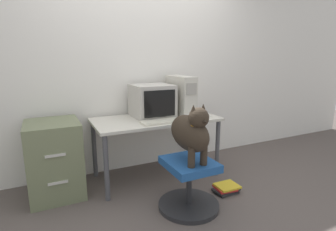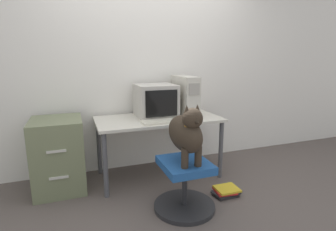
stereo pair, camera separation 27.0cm
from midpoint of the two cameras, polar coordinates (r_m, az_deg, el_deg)
ground_plane at (r=2.95m, az=2.97°, el=-15.57°), size 12.00×12.00×0.00m
wall_back at (r=3.33m, az=-2.11°, el=11.00°), size 8.00×0.05×2.60m
desk at (r=3.03m, az=0.47°, el=-2.02°), size 1.41×0.71×0.71m
crt_monitor at (r=3.07m, az=-0.22°, el=3.27°), size 0.45×0.45×0.37m
pc_tower at (r=3.17m, az=6.17°, el=4.33°), size 0.17×0.50×0.46m
keyboard at (r=2.78m, az=1.37°, el=-1.34°), size 0.42×0.18×0.03m
computer_mouse at (r=2.92m, az=6.18°, el=-0.64°), size 0.06×0.04×0.04m
office_chair at (r=2.51m, az=6.82°, el=-14.95°), size 0.57×0.57×0.47m
dog at (r=2.31m, az=7.27°, el=-3.68°), size 0.23×0.55×0.54m
filing_cabinet at (r=2.97m, az=-20.31°, el=-8.04°), size 0.50×0.57×0.77m
book_stack_floor at (r=2.89m, az=15.21°, el=-15.71°), size 0.29×0.21×0.08m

